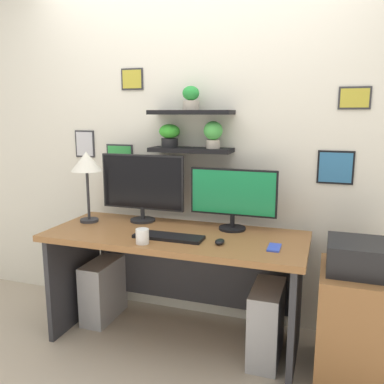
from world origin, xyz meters
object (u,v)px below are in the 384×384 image
object	(u,v)px
monitor_left	(142,185)
drawer_cabinet	(357,325)
desk_lamp	(87,165)
coffee_mug	(142,236)
keyboard	(168,237)
cell_phone	(274,247)
printer	(363,257)
desk	(178,261)
computer_tower_right	(266,323)
computer_mouse	(220,242)
monitor_right	(233,196)
computer_tower_left	(104,290)

from	to	relation	value
monitor_left	drawer_cabinet	distance (m)	1.64
desk_lamp	coffee_mug	size ratio (longest dim) A/B	5.60
keyboard	desk_lamp	world-z (taller)	desk_lamp
desk_lamp	cell_phone	bearing A→B (deg)	-6.98
cell_phone	printer	distance (m)	0.48
cell_phone	coffee_mug	size ratio (longest dim) A/B	1.56
desk	coffee_mug	xyz separation A→B (m)	(-0.11, -0.31, 0.25)
desk	monitor_left	bearing A→B (deg)	153.95
coffee_mug	computer_tower_right	size ratio (longest dim) A/B	0.19
keyboard	computer_mouse	bearing A→B (deg)	-1.04
cell_phone	drawer_cabinet	size ratio (longest dim) A/B	0.21
computer_mouse	computer_tower_right	xyz separation A→B (m)	(0.28, 0.10, -0.53)
monitor_left	coffee_mug	bearing A→B (deg)	-64.92
computer_mouse	desk_lamp	world-z (taller)	desk_lamp
monitor_right	desk_lamp	world-z (taller)	desk_lamp
keyboard	computer_tower_right	xyz separation A→B (m)	(0.62, 0.09, -0.52)
keyboard	computer_tower_right	world-z (taller)	keyboard
monitor_left	keyboard	world-z (taller)	monitor_left
monitor_right	cell_phone	xyz separation A→B (m)	(0.32, -0.31, -0.22)
desk_lamp	computer_tower_left	xyz separation A→B (m)	(0.07, 0.03, -0.94)
printer	cell_phone	bearing A→B (deg)	-174.27
coffee_mug	drawer_cabinet	xyz separation A→B (m)	(1.24, 0.21, -0.47)
drawer_cabinet	computer_tower_right	size ratio (longest dim) A/B	1.38
desk	monitor_left	distance (m)	0.60
keyboard	cell_phone	size ratio (longest dim) A/B	3.14
cell_phone	monitor_right	bearing A→B (deg)	135.42
computer_tower_left	keyboard	bearing A→B (deg)	-19.32
computer_tower_left	drawer_cabinet	bearing A→B (deg)	-4.81
monitor_right	printer	size ratio (longest dim) A/B	1.53
cell_phone	computer_tower_right	bearing A→B (deg)	117.53
desk_lamp	cell_phone	xyz separation A→B (m)	(1.34, -0.16, -0.41)
monitor_left	printer	world-z (taller)	monitor_left
coffee_mug	keyboard	bearing A→B (deg)	53.23
monitor_left	desk_lamp	xyz separation A→B (m)	(-0.36, -0.14, 0.15)
printer	computer_tower_right	size ratio (longest dim) A/B	0.80
monitor_right	printer	world-z (taller)	monitor_right
printer	computer_tower_left	world-z (taller)	printer
computer_mouse	cell_phone	xyz separation A→B (m)	(0.32, 0.03, -0.01)
drawer_cabinet	keyboard	bearing A→B (deg)	-176.53
monitor_left	computer_tower_left	world-z (taller)	monitor_left
desk	monitor_right	bearing A→B (deg)	26.03
computer_tower_right	drawer_cabinet	bearing A→B (deg)	-2.37
desk_lamp	drawer_cabinet	size ratio (longest dim) A/B	0.77
monitor_right	cell_phone	size ratio (longest dim) A/B	4.16
keyboard	printer	size ratio (longest dim) A/B	1.16
cell_phone	computer_tower_left	world-z (taller)	cell_phone
cell_phone	computer_mouse	bearing A→B (deg)	-175.85
coffee_mug	computer_tower_right	bearing A→B (deg)	17.91
drawer_cabinet	printer	size ratio (longest dim) A/B	1.72
monitor_left	monitor_right	bearing A→B (deg)	-0.02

